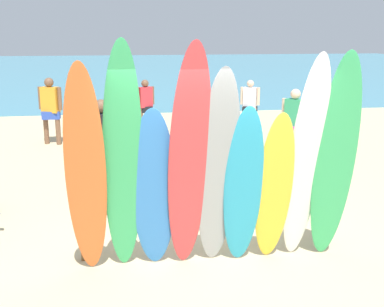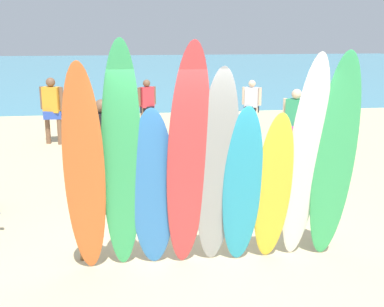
{
  "view_description": "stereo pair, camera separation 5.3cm",
  "coord_description": "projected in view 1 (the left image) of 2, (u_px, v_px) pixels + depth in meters",
  "views": [
    {
      "loc": [
        -1.11,
        -6.05,
        2.92
      ],
      "look_at": [
        0.0,
        1.5,
        0.99
      ],
      "focal_mm": 46.45,
      "sensor_mm": 36.0,
      "label": 1
    },
    {
      "loc": [
        -1.06,
        -6.06,
        2.92
      ],
      "look_at": [
        0.0,
        1.5,
        0.99
      ],
      "focal_mm": 46.45,
      "sensor_mm": 36.0,
      "label": 2
    }
  ],
  "objects": [
    {
      "name": "beachgoer_midbeach",
      "position": [
        145.0,
        102.0,
        14.14
      ],
      "size": [
        0.52,
        0.35,
        1.52
      ],
      "rotation": [
        0.0,
        0.0,
        3.61
      ],
      "color": "brown",
      "rests_on": "ground"
    },
    {
      "name": "beachgoer_photographing",
      "position": [
        294.0,
        120.0,
        11.01
      ],
      "size": [
        0.48,
        0.46,
        1.64
      ],
      "rotation": [
        0.0,
        0.0,
        5.52
      ],
      "color": "beige",
      "rests_on": "ground"
    },
    {
      "name": "surfboard_green_1",
      "position": [
        123.0,
        162.0,
        5.72
      ],
      "size": [
        0.51,
        0.7,
        2.84
      ],
      "primitive_type": "ellipsoid",
      "rotation": [
        0.21,
        0.0,
        0.07
      ],
      "color": "#38B266",
      "rests_on": "ground"
    },
    {
      "name": "surfboard_blue_2",
      "position": [
        154.0,
        190.0,
        5.94
      ],
      "size": [
        0.56,
        0.51,
        2.07
      ],
      "primitive_type": "ellipsoid",
      "rotation": [
        0.2,
        0.0,
        -0.06
      ],
      "color": "#337AD1",
      "rests_on": "ground"
    },
    {
      "name": "beachgoer_by_water",
      "position": [
        51.0,
        106.0,
        12.68
      ],
      "size": [
        0.61,
        0.37,
        1.72
      ],
      "rotation": [
        0.0,
        0.0,
        2.74
      ],
      "color": "brown",
      "rests_on": "ground"
    },
    {
      "name": "surfboard_red_3",
      "position": [
        189.0,
        162.0,
        5.78
      ],
      "size": [
        0.57,
        0.77,
        2.82
      ],
      "primitive_type": "ellipsoid",
      "rotation": [
        0.22,
        0.0,
        0.1
      ],
      "color": "#D13D42",
      "rests_on": "ground"
    },
    {
      "name": "surfboard_teal_5",
      "position": [
        243.0,
        187.0,
        6.04
      ],
      "size": [
        0.49,
        0.5,
        2.08
      ],
      "primitive_type": "ellipsoid",
      "rotation": [
        0.2,
        0.0,
        -0.01
      ],
      "color": "#289EC6",
      "rests_on": "ground"
    },
    {
      "name": "surfboard_white_7",
      "position": [
        306.0,
        161.0,
        6.06
      ],
      "size": [
        0.5,
        0.69,
        2.69
      ],
      "primitive_type": "ellipsoid",
      "rotation": [
        0.21,
        0.0,
        0.07
      ],
      "color": "white",
      "rests_on": "ground"
    },
    {
      "name": "beachgoer_strolling",
      "position": [
        103.0,
        141.0,
        8.66
      ],
      "size": [
        0.45,
        0.57,
        1.74
      ],
      "rotation": [
        0.0,
        0.0,
        2.14
      ],
      "color": "brown",
      "rests_on": "ground"
    },
    {
      "name": "ground",
      "position": [
        147.0,
        103.0,
        20.11
      ],
      "size": [
        60.0,
        60.0,
        0.0
      ],
      "primitive_type": "plane",
      "color": "#D3BC8C"
    },
    {
      "name": "surfboard_yellow_6",
      "position": [
        274.0,
        189.0,
        6.13
      ],
      "size": [
        0.47,
        0.51,
        1.99
      ],
      "primitive_type": "ellipsoid",
      "rotation": [
        0.21,
        0.0,
        0.01
      ],
      "color": "yellow",
      "rests_on": "ground"
    },
    {
      "name": "surfboard_orange_0",
      "position": [
        86.0,
        175.0,
        5.62
      ],
      "size": [
        0.47,
        0.73,
        2.62
      ],
      "primitive_type": "ellipsoid",
      "rotation": [
        0.25,
        0.0,
        0.01
      ],
      "color": "orange",
      "rests_on": "ground"
    },
    {
      "name": "surfboard_rack",
      "position": [
        209.0,
        214.0,
        6.55
      ],
      "size": [
        3.4,
        0.07,
        0.67
      ],
      "color": "brown",
      "rests_on": "ground"
    },
    {
      "name": "ocean_water",
      "position": [
        133.0,
        69.0,
        36.86
      ],
      "size": [
        60.0,
        40.0,
        0.02
      ],
      "primitive_type": "cube",
      "color": "teal",
      "rests_on": "ground"
    },
    {
      "name": "beachgoer_near_rack",
      "position": [
        250.0,
        102.0,
        14.27
      ],
      "size": [
        0.51,
        0.35,
        1.5
      ],
      "rotation": [
        0.0,
        0.0,
        5.78
      ],
      "color": "beige",
      "rests_on": "ground"
    },
    {
      "name": "surfboard_grey_4",
      "position": [
        218.0,
        171.0,
        5.92
      ],
      "size": [
        0.52,
        0.65,
        2.54
      ],
      "primitive_type": "ellipsoid",
      "rotation": [
        0.23,
        0.0,
        0.04
      ],
      "color": "#999EA3",
      "rests_on": "ground"
    },
    {
      "name": "surfboard_green_8",
      "position": [
        335.0,
        160.0,
        6.09
      ],
      "size": [
        0.55,
        0.61,
        2.7
      ],
      "primitive_type": "ellipsoid",
      "rotation": [
        0.19,
        0.0,
        -0.04
      ],
      "color": "#38B266",
      "rests_on": "ground"
    }
  ]
}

